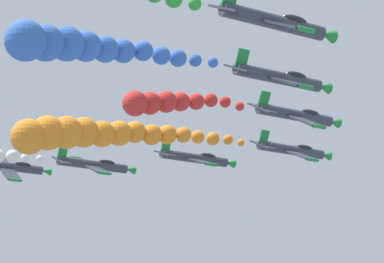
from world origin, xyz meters
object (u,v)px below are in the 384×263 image
(airplane_left_inner, at_px, (196,158))
(airplane_left_outer, at_px, (94,165))
(airplane_right_inner, at_px, (296,115))
(airplane_right_outer, at_px, (280,78))
(airplane_lead, at_px, (292,150))
(airplane_trailing, at_px, (10,167))
(airplane_high_slot, at_px, (276,22))

(airplane_left_inner, distance_m, airplane_left_outer, 12.38)
(airplane_right_inner, distance_m, airplane_right_outer, 11.54)
(airplane_lead, relative_size, airplane_trailing, 1.00)
(airplane_left_outer, xyz_separation_m, airplane_high_slot, (45.12, -6.55, 1.10))
(airplane_high_slot, bearing_deg, airplane_left_inner, 156.52)
(airplane_trailing, bearing_deg, airplane_lead, 40.97)
(airplane_lead, height_order, airplane_left_inner, airplane_lead)
(airplane_left_outer, bearing_deg, airplane_right_inner, 18.89)
(airplane_trailing, bearing_deg, airplane_right_outer, 9.92)
(airplane_left_outer, relative_size, airplane_right_outer, 1.00)
(airplane_right_inner, xyz_separation_m, airplane_left_outer, (-27.37, -9.36, -0.85))
(airplane_lead, height_order, airplane_right_outer, airplane_right_outer)
(airplane_lead, relative_size, airplane_high_slot, 1.00)
(airplane_left_inner, relative_size, airplane_right_inner, 1.00)
(airplane_left_outer, bearing_deg, airplane_lead, 44.99)
(airplane_left_outer, bearing_deg, airplane_trailing, -146.74)
(airplane_lead, bearing_deg, airplane_right_inner, -36.23)
(airplane_right_outer, bearing_deg, airplane_high_slot, -38.71)
(airplane_left_inner, relative_size, airplane_left_outer, 1.00)
(airplane_trailing, relative_size, airplane_high_slot, 1.00)
(airplane_left_outer, xyz_separation_m, airplane_right_outer, (35.49, 1.17, 0.97))
(airplane_left_outer, height_order, airplane_high_slot, airplane_high_slot)
(airplane_lead, relative_size, airplane_left_inner, 1.00)
(airplane_lead, relative_size, airplane_left_outer, 1.00)
(airplane_left_outer, bearing_deg, airplane_high_slot, -8.26)
(airplane_right_inner, xyz_separation_m, airplane_high_slot, (17.75, -15.92, 0.24))
(airplane_lead, xyz_separation_m, airplane_left_inner, (-9.34, -7.25, 0.04))
(airplane_high_slot, bearing_deg, airplane_lead, 140.09)
(airplane_lead, bearing_deg, airplane_high_slot, -39.91)
(airplane_right_outer, distance_m, airplane_trailing, 46.66)
(airplane_left_outer, distance_m, airplane_right_outer, 35.52)
(airplane_right_outer, xyz_separation_m, airplane_trailing, (-45.96, -8.03, 0.02))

